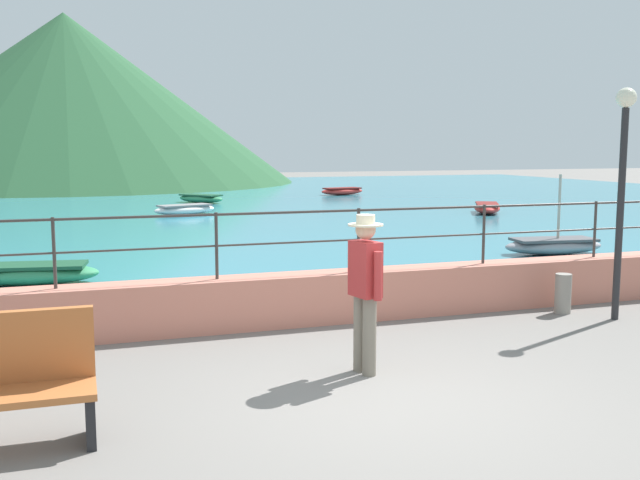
{
  "coord_description": "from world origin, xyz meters",
  "views": [
    {
      "loc": [
        -2.82,
        -6.38,
        2.48
      ],
      "look_at": [
        0.61,
        3.7,
        1.1
      ],
      "focal_mm": 40.91,
      "sensor_mm": 36.0,
      "label": 1
    }
  ],
  "objects_px": {
    "boat_4": "(201,198)",
    "boat_3": "(487,208)",
    "person_walking": "(365,286)",
    "bollard": "(563,294)",
    "boat_1": "(31,273)",
    "boat_2": "(185,209)",
    "boat_6": "(554,245)",
    "lamp_post": "(623,166)",
    "boat_5": "(342,191)"
  },
  "relations": [
    {
      "from": "bollard",
      "to": "boat_6",
      "type": "distance_m",
      "value": 5.8
    },
    {
      "from": "boat_1",
      "to": "boat_5",
      "type": "height_order",
      "value": "same"
    },
    {
      "from": "boat_2",
      "to": "boat_6",
      "type": "xyz_separation_m",
      "value": [
        6.46,
        -12.19,
        0.01
      ]
    },
    {
      "from": "lamp_post",
      "to": "bollard",
      "type": "xyz_separation_m",
      "value": [
        -0.47,
        0.57,
        -1.9
      ]
    },
    {
      "from": "boat_1",
      "to": "boat_3",
      "type": "relative_size",
      "value": 0.99
    },
    {
      "from": "boat_3",
      "to": "boat_5",
      "type": "distance_m",
      "value": 11.06
    },
    {
      "from": "boat_2",
      "to": "boat_4",
      "type": "relative_size",
      "value": 1.04
    },
    {
      "from": "lamp_post",
      "to": "boat_3",
      "type": "relative_size",
      "value": 1.34
    },
    {
      "from": "bollard",
      "to": "boat_3",
      "type": "distance_m",
      "value": 15.85
    },
    {
      "from": "boat_1",
      "to": "boat_4",
      "type": "relative_size",
      "value": 1.02
    },
    {
      "from": "boat_2",
      "to": "boat_3",
      "type": "bearing_deg",
      "value": -15.43
    },
    {
      "from": "boat_1",
      "to": "person_walking",
      "type": "bearing_deg",
      "value": -59.96
    },
    {
      "from": "boat_2",
      "to": "boat_4",
      "type": "xyz_separation_m",
      "value": [
        1.46,
        5.28,
        0.0
      ]
    },
    {
      "from": "boat_3",
      "to": "boat_6",
      "type": "distance_m",
      "value": 10.13
    },
    {
      "from": "lamp_post",
      "to": "boat_2",
      "type": "distance_m",
      "value": 17.97
    },
    {
      "from": "lamp_post",
      "to": "boat_3",
      "type": "distance_m",
      "value": 16.27
    },
    {
      "from": "bollard",
      "to": "boat_1",
      "type": "relative_size",
      "value": 0.25
    },
    {
      "from": "person_walking",
      "to": "boat_3",
      "type": "xyz_separation_m",
      "value": [
        11.25,
        15.78,
        -0.72
      ]
    },
    {
      "from": "boat_4",
      "to": "boat_6",
      "type": "xyz_separation_m",
      "value": [
        5.0,
        -17.47,
        0.01
      ]
    },
    {
      "from": "bollard",
      "to": "boat_2",
      "type": "height_order",
      "value": "bollard"
    },
    {
      "from": "lamp_post",
      "to": "boat_1",
      "type": "distance_m",
      "value": 9.81
    },
    {
      "from": "boat_3",
      "to": "boat_6",
      "type": "bearing_deg",
      "value": -113.34
    },
    {
      "from": "boat_4",
      "to": "boat_3",
      "type": "bearing_deg",
      "value": -42.2
    },
    {
      "from": "boat_6",
      "to": "lamp_post",
      "type": "bearing_deg",
      "value": -118.39
    },
    {
      "from": "boat_4",
      "to": "boat_5",
      "type": "relative_size",
      "value": 0.97
    },
    {
      "from": "boat_1",
      "to": "boat_6",
      "type": "distance_m",
      "value": 10.94
    },
    {
      "from": "lamp_post",
      "to": "boat_1",
      "type": "bearing_deg",
      "value": 147.01
    },
    {
      "from": "bollard",
      "to": "boat_6",
      "type": "relative_size",
      "value": 0.25
    },
    {
      "from": "bollard",
      "to": "boat_3",
      "type": "xyz_separation_m",
      "value": [
        7.35,
        14.04,
        -0.04
      ]
    },
    {
      "from": "boat_2",
      "to": "person_walking",
      "type": "bearing_deg",
      "value": -92.4
    },
    {
      "from": "boat_1",
      "to": "boat_5",
      "type": "distance_m",
      "value": 24.38
    },
    {
      "from": "boat_4",
      "to": "boat_5",
      "type": "xyz_separation_m",
      "value": [
        7.5,
        2.79,
        0.0
      ]
    },
    {
      "from": "boat_4",
      "to": "boat_6",
      "type": "bearing_deg",
      "value": -74.03
    },
    {
      "from": "lamp_post",
      "to": "boat_3",
      "type": "xyz_separation_m",
      "value": [
        6.89,
        14.61,
        -1.94
      ]
    },
    {
      "from": "boat_4",
      "to": "person_walking",
      "type": "bearing_deg",
      "value": -95.34
    },
    {
      "from": "boat_1",
      "to": "boat_3",
      "type": "height_order",
      "value": "same"
    },
    {
      "from": "bollard",
      "to": "person_walking",
      "type": "bearing_deg",
      "value": -156.03
    },
    {
      "from": "boat_2",
      "to": "boat_6",
      "type": "height_order",
      "value": "boat_6"
    },
    {
      "from": "boat_2",
      "to": "bollard",
      "type": "bearing_deg",
      "value": -79.57
    },
    {
      "from": "bollard",
      "to": "boat_1",
      "type": "height_order",
      "value": "bollard"
    },
    {
      "from": "bollard",
      "to": "boat_4",
      "type": "distance_m",
      "value": 22.28
    },
    {
      "from": "boat_6",
      "to": "bollard",
      "type": "bearing_deg",
      "value": -125.15
    },
    {
      "from": "boat_2",
      "to": "boat_3",
      "type": "height_order",
      "value": "same"
    },
    {
      "from": "person_walking",
      "to": "bollard",
      "type": "height_order",
      "value": "person_walking"
    },
    {
      "from": "person_walking",
      "to": "boat_3",
      "type": "bearing_deg",
      "value": 54.51
    },
    {
      "from": "boat_2",
      "to": "boat_4",
      "type": "bearing_deg",
      "value": 74.57
    },
    {
      "from": "bollard",
      "to": "boat_5",
      "type": "bearing_deg",
      "value": 76.84
    },
    {
      "from": "boat_5",
      "to": "lamp_post",
      "type": "bearing_deg",
      "value": -101.88
    },
    {
      "from": "person_walking",
      "to": "boat_4",
      "type": "height_order",
      "value": "person_walking"
    },
    {
      "from": "lamp_post",
      "to": "boat_6",
      "type": "xyz_separation_m",
      "value": [
        2.87,
        5.32,
        -1.93
      ]
    }
  ]
}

